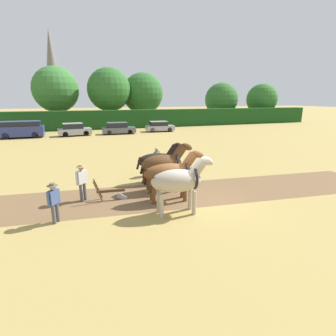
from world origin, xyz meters
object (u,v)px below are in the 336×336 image
Objects in this scene: church_spire at (53,72)px; parked_car_center_left at (118,128)px; tree_center_left at (109,90)px; tree_right at (262,99)px; tree_center_right at (221,99)px; tree_center at (143,94)px; plow at (114,193)px; parked_van at (21,129)px; draft_horse_lead_right at (171,173)px; parked_car_center at (160,127)px; draft_horse_trail_right at (159,160)px; farmer_beside_team at (157,159)px; parked_car_left at (74,130)px; draft_horse_trail_left at (164,164)px; draft_horse_lead_left at (179,181)px; tree_left at (56,90)px; farmer_at_plow at (82,180)px; farmer_onlooker_left at (54,200)px.

church_spire reaches higher than parked_car_center_left.
tree_right is (30.34, -0.76, -1.61)m from tree_center_left.
tree_center_right is 1.72× the size of parked_car_center_left.
tree_center is 5.74× the size of plow.
tree_center_left is 35.47m from plow.
draft_horse_lead_right is at bearing -66.63° from parked_van.
parked_car_center is (9.59, 23.98, 0.38)m from plow.
draft_horse_trail_right is 1.62× the size of farmer_beside_team.
parked_car_left is at bearing -83.25° from church_spire.
draft_horse_trail_left is at bearing -58.97° from farmer_beside_team.
draft_horse_lead_left is 0.68× the size of parked_car_center.
tree_center_left is 1.29× the size of tree_right.
draft_horse_lead_left reaches higher than parked_van.
plow is at bearing -107.36° from parked_car_center.
draft_horse_lead_right is (-23.20, -36.06, -2.94)m from tree_center_right.
tree_left reaches higher than farmer_at_plow.
tree_center is 3.02× the size of draft_horse_lead_right.
tree_left is 1.28× the size of tree_center_right.
farmer_at_plow is (-5.42, -34.47, -4.91)m from tree_center_left.
draft_horse_lead_left is at bearing 30.31° from farmer_onlooker_left.
plow is 25.83m from parked_car_center.
tree_left is 6.14× the size of plow.
draft_horse_lead_left is 0.67× the size of parked_car_left.
parked_car_center is at bearing 79.58° from draft_horse_lead_right.
plow is at bearing 73.25° from farmer_onlooker_left.
draft_horse_lead_left is 4.29m from draft_horse_trail_right.
draft_horse_lead_left is 0.64× the size of parked_car_center_left.
tree_center is 3.24× the size of draft_horse_lead_left.
draft_horse_lead_left is at bearing -90.39° from draft_horse_lead_right.
farmer_onlooker_left is 0.32× the size of parked_van.
tree_center reaches higher than draft_horse_lead_left.
tree_center_right is at bearing 60.79° from draft_horse_trail_right.
draft_horse_lead_right is at bearing -101.39° from parked_car_center.
tree_center_right is at bearing 30.21° from parked_car_center_left.
parked_car_left is (-4.52, 22.83, -0.67)m from draft_horse_trail_left.
draft_horse_trail_left is 1.61× the size of farmer_beside_team.
tree_left is 1.94× the size of parked_van.
parked_van is 1.14× the size of parked_car_center_left.
tree_right is 49.24m from farmer_at_plow.
draft_horse_trail_right is 1.79× the size of plow.
tree_center reaches higher than parked_car_center.
tree_center_left is at bearing 55.51° from parked_car_left.
draft_horse_lead_right reaches higher than farmer_beside_team.
parked_car_center is at bearing -157.95° from tree_right.
draft_horse_trail_left reaches higher than farmer_at_plow.
tree_center_left reaches higher than plow.
draft_horse_trail_left is 1.60× the size of farmer_at_plow.
tree_center_right is 4.67× the size of farmer_onlooker_left.
tree_center is at bearing 83.76° from draft_horse_lead_right.
parked_van reaches higher than plow.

